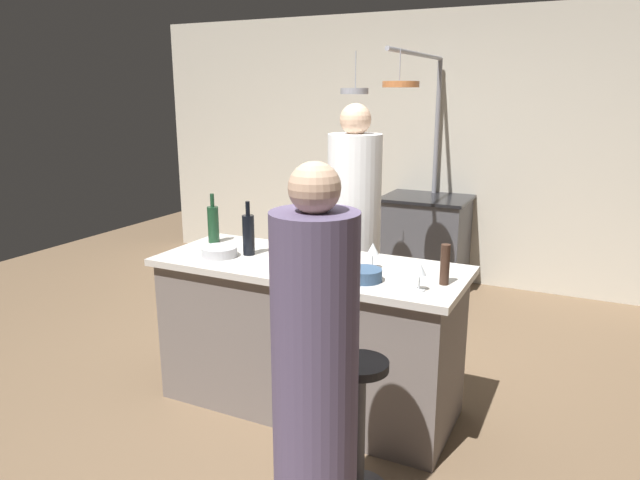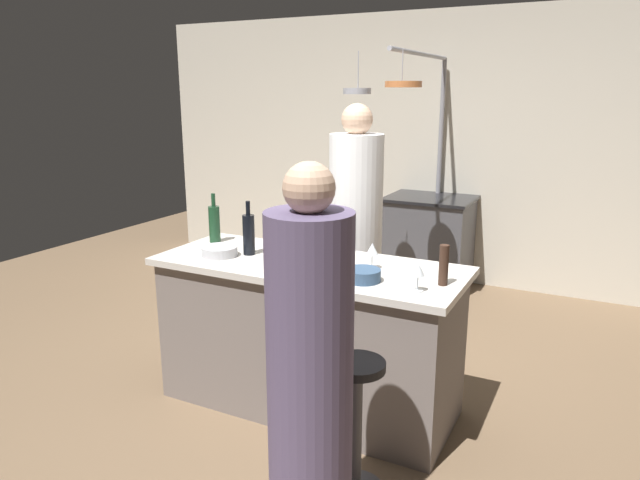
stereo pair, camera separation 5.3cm
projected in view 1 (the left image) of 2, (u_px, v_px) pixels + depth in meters
name	position (u px, v px, depth m)	size (l,w,h in m)	color
ground_plane	(309.00, 403.00, 3.55)	(9.00, 9.00, 0.00)	brown
back_wall	(440.00, 149.00, 5.71)	(6.40, 0.16, 2.60)	beige
kitchen_island	(309.00, 335.00, 3.44)	(1.80, 0.72, 0.90)	slate
stove_range	(425.00, 242.00, 5.58)	(0.80, 0.64, 0.89)	#47474C
chef	(354.00, 241.00, 4.12)	(0.38, 0.38, 1.78)	white
bar_stool_right	(359.00, 422.00, 2.68)	(0.28, 0.28, 0.68)	#4C4C51
guest_right	(315.00, 381.00, 2.28)	(0.34, 0.34, 1.61)	#594C6B
overhead_pot_rack	(410.00, 118.00, 4.87)	(0.59, 1.49, 2.17)	gray
cutting_board	(308.00, 253.00, 3.50)	(0.32, 0.22, 0.02)	#997047
pepper_mill	(445.00, 265.00, 2.93)	(0.05, 0.05, 0.21)	#382319
wine_bottle_green	(213.00, 224.00, 3.75)	(0.07, 0.07, 0.32)	#193D23
wine_bottle_rose	(329.00, 244.00, 3.28)	(0.07, 0.07, 0.30)	#B78C8E
wine_bottle_dark	(248.00, 234.00, 3.46)	(0.07, 0.07, 0.33)	black
wine_glass_near_right_guest	(420.00, 270.00, 2.84)	(0.07, 0.07, 0.15)	silver
wine_glass_near_left_guest	(373.00, 250.00, 3.20)	(0.07, 0.07, 0.15)	silver
mixing_bowl_steel	(219.00, 252.00, 3.45)	(0.21, 0.21, 0.06)	#B7B7BC
mixing_bowl_blue	(364.00, 275.00, 3.01)	(0.19, 0.19, 0.06)	#334C6B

